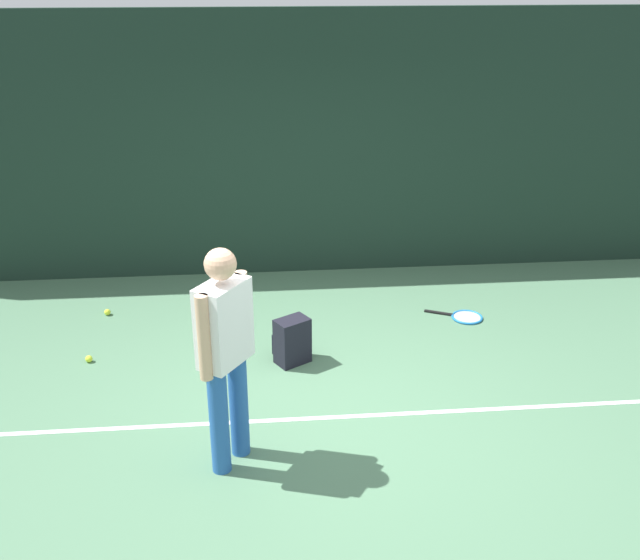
% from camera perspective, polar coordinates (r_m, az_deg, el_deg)
% --- Properties ---
extents(ground_plane, '(12.00, 12.00, 0.00)m').
position_cam_1_polar(ground_plane, '(6.22, 0.33, -9.96)').
color(ground_plane, '#4C7556').
extents(back_fence, '(10.00, 0.10, 2.97)m').
position_cam_1_polar(back_fence, '(8.40, -1.61, 10.23)').
color(back_fence, '#192D23').
rests_on(back_fence, ground).
extents(court_line, '(9.00, 0.05, 0.00)m').
position_cam_1_polar(court_line, '(6.11, 0.45, -10.60)').
color(court_line, white).
rests_on(court_line, ground).
extents(tennis_player, '(0.41, 0.45, 1.70)m').
position_cam_1_polar(tennis_player, '(5.18, -7.35, -5.15)').
color(tennis_player, '#2659A5').
rests_on(tennis_player, ground).
extents(tennis_racket, '(0.63, 0.43, 0.03)m').
position_cam_1_polar(tennis_racket, '(7.82, 11.10, -2.80)').
color(tennis_racket, black).
rests_on(tennis_racket, ground).
extents(backpack, '(0.37, 0.37, 0.44)m').
position_cam_1_polar(backpack, '(6.79, -2.23, -4.75)').
color(backpack, black).
rests_on(backpack, ground).
extents(tennis_ball_near_player, '(0.07, 0.07, 0.07)m').
position_cam_1_polar(tennis_ball_near_player, '(7.19, -17.45, -5.84)').
color(tennis_ball_near_player, '#CCE033').
rests_on(tennis_ball_near_player, ground).
extents(tennis_ball_by_fence, '(0.07, 0.07, 0.07)m').
position_cam_1_polar(tennis_ball_by_fence, '(8.04, -16.13, -2.41)').
color(tennis_ball_by_fence, '#CCE033').
rests_on(tennis_ball_by_fence, ground).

